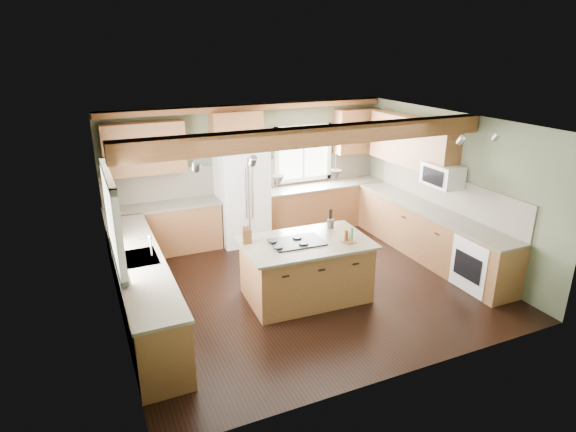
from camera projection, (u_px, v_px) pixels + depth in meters
name	position (u px, v px, depth m)	size (l,w,h in m)	color
floor	(304.00, 284.00, 7.78)	(5.60, 5.60, 0.00)	black
ceiling	(306.00, 123.00, 6.90)	(5.60, 5.60, 0.00)	silver
wall_back	(250.00, 171.00, 9.49)	(5.60, 5.60, 0.00)	#4B5039
wall_left	(112.00, 236.00, 6.27)	(5.00, 5.00, 0.00)	#4B5039
wall_right	(449.00, 187.00, 8.41)	(5.00, 5.00, 0.00)	#4B5039
ceiling_beam	(318.00, 136.00, 6.63)	(5.55, 0.26, 0.26)	#582E19
soffit_trim	(250.00, 107.00, 8.98)	(5.55, 0.20, 0.10)	#582E19
backsplash_back	(250.00, 175.00, 9.51)	(5.58, 0.03, 0.58)	brown
backsplash_right	(446.00, 191.00, 8.48)	(0.03, 3.70, 0.58)	brown
base_cab_back_left	(165.00, 230.00, 8.84)	(2.02, 0.60, 0.88)	brown
counter_back_left	(163.00, 206.00, 8.68)	(2.06, 0.64, 0.04)	brown
base_cab_back_right	(323.00, 206.00, 10.09)	(2.62, 0.60, 0.88)	brown
counter_back_right	(323.00, 185.00, 9.94)	(2.66, 0.64, 0.04)	brown
base_cab_left	(142.00, 289.00, 6.72)	(0.60, 3.70, 0.88)	brown
counter_left	(139.00, 259.00, 6.56)	(0.64, 3.74, 0.04)	brown
base_cab_right	(428.00, 234.00, 8.63)	(0.60, 3.70, 0.88)	brown
counter_right	(431.00, 210.00, 8.48)	(0.64, 3.74, 0.04)	brown
upper_cab_back_left	(144.00, 148.00, 8.36)	(1.40, 0.35, 0.90)	brown
upper_cab_over_fridge	(236.00, 130.00, 8.94)	(0.96, 0.35, 0.70)	brown
upper_cab_right	(412.00, 142.00, 8.90)	(0.35, 2.20, 0.90)	brown
upper_cab_back_corner	(356.00, 131.00, 10.00)	(0.90, 0.35, 0.90)	brown
window_left	(111.00, 217.00, 6.24)	(0.04, 1.60, 1.05)	white
window_back	(303.00, 153.00, 9.83)	(1.10, 0.04, 1.00)	white
sink	(139.00, 259.00, 6.56)	(0.50, 0.65, 0.03)	#262628
faucet	(151.00, 247.00, 6.58)	(0.02, 0.02, 0.28)	#B2B2B7
dishwasher	(159.00, 338.00, 5.61)	(0.60, 0.60, 0.84)	white
oven	(482.00, 263.00, 7.52)	(0.60, 0.72, 0.84)	white
microwave	(442.00, 175.00, 8.20)	(0.40, 0.70, 0.38)	white
pendant_left	(278.00, 182.00, 6.62)	(0.18, 0.18, 0.16)	#B2B2B7
pendant_right	(335.00, 175.00, 6.92)	(0.18, 0.18, 0.16)	#B2B2B7
refrigerator	(242.00, 197.00, 9.18)	(0.90, 0.74, 1.80)	white
island	(306.00, 271.00, 7.26)	(1.76, 1.08, 0.88)	brown
island_top	(306.00, 243.00, 7.10)	(1.88, 1.19, 0.04)	brown
cooktop	(297.00, 242.00, 7.04)	(0.76, 0.51, 0.02)	black
knife_block	(247.00, 236.00, 7.00)	(0.13, 0.10, 0.22)	brown
utensil_crock	(331.00, 224.00, 7.59)	(0.11, 0.11, 0.14)	#403633
bottle_tray	(349.00, 235.00, 7.05)	(0.23, 0.23, 0.21)	brown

